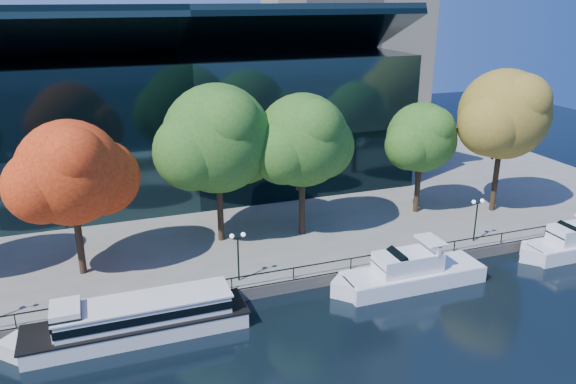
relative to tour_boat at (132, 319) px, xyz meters
name	(u,v)px	position (x,y,z in m)	size (l,w,h in m)	color
ground	(309,310)	(12.59, -1.10, -1.33)	(160.00, 160.00, 0.00)	black
promenade	(206,169)	(12.59, 35.28, -0.83)	(90.00, 67.08, 1.00)	slate
railing	(293,268)	(12.59, 2.15, 0.61)	(88.20, 0.08, 0.99)	black
convention_building	(177,118)	(8.59, 30.69, 7.18)	(50.00, 24.57, 21.43)	black
tour_boat	(132,319)	(0.00, 0.00, 0.00)	(16.47, 3.67, 3.12)	silver
cruiser_near	(408,272)	(21.48, -0.23, -0.16)	(13.03, 3.36, 3.78)	white
cruiser_far	(573,243)	(38.53, -0.23, -0.19)	(11.00, 3.05, 3.59)	white
tree_1	(73,175)	(-2.84, 8.86, 7.96)	(10.11, 8.29, 12.51)	black
tree_2	(220,141)	(9.19, 11.40, 8.99)	(11.83, 9.70, 14.25)	black
tree_3	(305,142)	(16.62, 10.26, 8.50)	(10.42, 8.55, 13.18)	black
tree_4	(423,139)	(29.76, 11.59, 7.37)	(8.64, 7.08, 11.31)	black
tree_5	(506,116)	(37.48, 9.22, 9.57)	(11.11, 9.11, 14.54)	black
lamp_1	(238,246)	(8.48, 3.40, 2.65)	(1.26, 0.36, 4.03)	black
lamp_2	(477,210)	(30.56, 3.40, 2.65)	(1.26, 0.36, 4.03)	black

